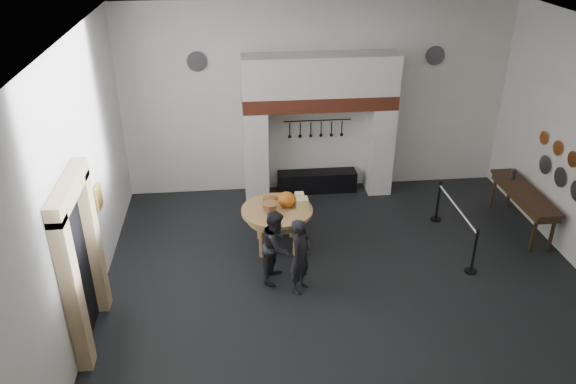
{
  "coord_description": "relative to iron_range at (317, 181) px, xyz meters",
  "views": [
    {
      "loc": [
        -1.99,
        -8.43,
        6.32
      ],
      "look_at": [
        -0.99,
        1.12,
        1.35
      ],
      "focal_mm": 35.0,
      "sensor_mm": 36.0,
      "label": 1
    }
  ],
  "objects": [
    {
      "name": "floor",
      "position": [
        0.0,
        -3.72,
        -0.25
      ],
      "size": [
        9.0,
        8.0,
        0.02
      ],
      "primitive_type": "cube",
      "color": "black",
      "rests_on": "ground"
    },
    {
      "name": "cheese_block_small",
      "position": [
        -0.71,
        -2.15,
        0.72
      ],
      "size": [
        0.18,
        0.18,
        0.2
      ],
      "primitive_type": "cube",
      "color": "#F6E493",
      "rests_on": "work_table"
    },
    {
      "name": "wicker_basket",
      "position": [
        -1.34,
        -2.55,
        0.73
      ],
      "size": [
        0.39,
        0.39,
        0.22
      ],
      "primitive_type": "cone",
      "rotation": [
        3.14,
        0.0,
        0.25
      ],
      "color": "#985F37",
      "rests_on": "work_table"
    },
    {
      "name": "pewter_plate_back_left",
      "position": [
        -2.7,
        0.24,
        2.95
      ],
      "size": [
        0.44,
        0.03,
        0.44
      ],
      "primitive_type": "cylinder",
      "rotation": [
        1.57,
        0.0,
        0.0
      ],
      "color": "#4C4C51",
      "rests_on": "wall_back"
    },
    {
      "name": "cheese_block_big",
      "position": [
        -0.69,
        -2.45,
        0.74
      ],
      "size": [
        0.22,
        0.22,
        0.24
      ],
      "primitive_type": "cube",
      "color": "#DED685",
      "rests_on": "work_table"
    },
    {
      "name": "copper_pan_d",
      "position": [
        4.46,
        -1.87,
        1.7
      ],
      "size": [
        0.03,
        0.28,
        0.28
      ],
      "primitive_type": "cylinder",
      "rotation": [
        0.0,
        1.57,
        0.0
      ],
      "color": "#C6662D",
      "rests_on": "wall_right"
    },
    {
      "name": "visitor_near",
      "position": [
        -0.89,
        -3.9,
        0.48
      ],
      "size": [
        0.59,
        0.63,
        1.45
      ],
      "primitive_type": "imported",
      "rotation": [
        0.0,
        0.0,
        0.96
      ],
      "color": "black",
      "rests_on": "floor"
    },
    {
      "name": "hearth_brick_band",
      "position": [
        0.0,
        -0.07,
        2.06
      ],
      "size": [
        3.5,
        0.72,
        0.32
      ],
      "primitive_type": "cube",
      "color": "#9E442B",
      "rests_on": "chimney_pier_left"
    },
    {
      "name": "chimney_pier_left",
      "position": [
        -1.48,
        -0.07,
        0.82
      ],
      "size": [
        0.55,
        0.7,
        2.15
      ],
      "primitive_type": "cube",
      "color": "silver",
      "rests_on": "floor"
    },
    {
      "name": "visitor_far",
      "position": [
        -1.29,
        -3.5,
        0.46
      ],
      "size": [
        0.76,
        0.85,
        1.43
      ],
      "primitive_type": "imported",
      "rotation": [
        0.0,
        0.0,
        1.18
      ],
      "color": "#222227",
      "rests_on": "floor"
    },
    {
      "name": "wall_back",
      "position": [
        0.0,
        0.28,
        2.0
      ],
      "size": [
        9.0,
        0.02,
        4.5
      ],
      "primitive_type": "cube",
      "color": "silver",
      "rests_on": "floor"
    },
    {
      "name": "wall_front",
      "position": [
        0.0,
        -7.72,
        2.0
      ],
      "size": [
        9.0,
        0.02,
        4.5
      ],
      "primitive_type": "cube",
      "color": "silver",
      "rests_on": "floor"
    },
    {
      "name": "copper_pan_b",
      "position": [
        4.46,
        -2.97,
        1.7
      ],
      "size": [
        0.03,
        0.32,
        0.32
      ],
      "primitive_type": "cylinder",
      "rotation": [
        0.0,
        1.57,
        0.0
      ],
      "color": "#C6662D",
      "rests_on": "wall_right"
    },
    {
      "name": "pewter_plate_right",
      "position": [
        4.46,
        -2.12,
        1.2
      ],
      "size": [
        0.03,
        0.4,
        0.4
      ],
      "primitive_type": "cylinder",
      "rotation": [
        0.0,
        1.57,
        0.0
      ],
      "color": "#4C4C51",
      "rests_on": "wall_right"
    },
    {
      "name": "copper_pan_c",
      "position": [
        4.46,
        -2.42,
        1.7
      ],
      "size": [
        0.03,
        0.3,
        0.3
      ],
      "primitive_type": "cylinder",
      "rotation": [
        0.0,
        1.57,
        0.0
      ],
      "color": "#C6662D",
      "rests_on": "wall_right"
    },
    {
      "name": "pewter_jug",
      "position": [
        4.1,
        -1.61,
        0.76
      ],
      "size": [
        0.12,
        0.12,
        0.22
      ],
      "primitive_type": "cylinder",
      "color": "#4F4F54",
      "rests_on": "side_table"
    },
    {
      "name": "ceiling",
      "position": [
        0.0,
        -3.72,
        4.25
      ],
      "size": [
        9.0,
        8.0,
        0.02
      ],
      "primitive_type": "cube",
      "color": "silver",
      "rests_on": "wall_back"
    },
    {
      "name": "chimney_pier_right",
      "position": [
        1.48,
        -0.07,
        0.82
      ],
      "size": [
        0.55,
        0.7,
        2.15
      ],
      "primitive_type": "cube",
      "color": "silver",
      "rests_on": "floor"
    },
    {
      "name": "pewter_plate_back_right",
      "position": [
        2.7,
        0.24,
        2.95
      ],
      "size": [
        0.44,
        0.03,
        0.44
      ],
      "primitive_type": "cylinder",
      "rotation": [
        1.57,
        0.0,
        0.0
      ],
      "color": "#4C4C51",
      "rests_on": "wall_back"
    },
    {
      "name": "pumpkin",
      "position": [
        -0.99,
        -2.3,
        0.78
      ],
      "size": [
        0.36,
        0.36,
        0.31
      ],
      "primitive_type": "ellipsoid",
      "color": "#C4541B",
      "rests_on": "work_table"
    },
    {
      "name": "utensil_rail",
      "position": [
        0.0,
        0.2,
        1.5
      ],
      "size": [
        1.6,
        0.02,
        0.02
      ],
      "primitive_type": "cylinder",
      "rotation": [
        0.0,
        1.57,
        0.0
      ],
      "color": "black",
      "rests_on": "wall_back"
    },
    {
      "name": "side_table",
      "position": [
        4.1,
        -2.21,
        0.62
      ],
      "size": [
        0.55,
        2.2,
        0.06
      ],
      "primitive_type": "cube",
      "color": "#362513",
      "rests_on": "floor"
    },
    {
      "name": "work_table",
      "position": [
        -1.19,
        -2.4,
        0.59
      ],
      "size": [
        1.73,
        1.73,
        0.07
      ],
      "primitive_type": "cylinder",
      "rotation": [
        0.0,
        0.0,
        0.25
      ],
      "color": "tan",
      "rests_on": "floor"
    },
    {
      "name": "door_jamb_near",
      "position": [
        -4.38,
        -5.42,
        1.05
      ],
      "size": [
        0.22,
        0.3,
        2.6
      ],
      "primitive_type": "cube",
      "color": "tan",
      "rests_on": "floor"
    },
    {
      "name": "barrier_rope",
      "position": [
        2.43,
        -2.7,
        0.6
      ],
      "size": [
        0.04,
        2.0,
        0.04
      ],
      "primitive_type": "cylinder",
      "rotation": [
        1.57,
        0.0,
        0.0
      ],
      "color": "white",
      "rests_on": "barrier_post_near"
    },
    {
      "name": "door_jamb_far",
      "position": [
        -4.38,
        -4.02,
        1.05
      ],
      "size": [
        0.22,
        0.3,
        2.6
      ],
      "primitive_type": "cube",
      "color": "tan",
      "rests_on": "floor"
    },
    {
      "name": "barrier_post_near",
      "position": [
        2.43,
        -3.7,
        0.2
      ],
      "size": [
        0.05,
        0.05,
        0.9
      ],
      "primitive_type": "cylinder",
      "color": "black",
      "rests_on": "floor"
    },
    {
      "name": "pewter_plate_mid",
      "position": [
        4.46,
        -2.72,
        1.2
      ],
      "size": [
        0.03,
        0.4,
        0.4
      ],
      "primitive_type": "cylinder",
      "rotation": [
        0.0,
        1.57,
        0.0
      ],
      "color": "#4C4C51",
      "rests_on": "wall_right"
    },
    {
      "name": "wall_left",
      "position": [
        -4.5,
        -3.72,
        2.0
      ],
      "size": [
        0.02,
        8.0,
        4.5
      ],
      "primitive_type": "cube",
      "color": "silver",
      "rests_on": "floor"
    },
    {
      "name": "chimney_hood",
      "position": [
        0.0,
        -0.07,
        2.67
      ],
      "size": [
        3.5,
        0.7,
        0.9
      ],
      "primitive_type": "cube",
      "color": "silver",
      "rests_on": "hearth_brick_band"
    },
    {
      "name": "door_lintel",
      "position": [
        -4.38,
        -4.72,
        2.4
      ],
      "size": [
        0.22,
        1.7,
        0.3
      ],
      "primitive_type": "cube",
      "color": "tan",
      "rests_on": "door_jamb_near"
    },
    {
      "name": "iron_range",
      "position": [
        0.0,
        0.0,
        0.0
      ],
      "size": [
        1.9,
        0.45,
        0.5
      ],
      "primitive_type": "cube",
      "color": "black",
      "rests_on": "floor"
    },
    {
      "name": "door_recess",
      "position": [
        -4.47,
        -4.72,
        1.0
      ],
      "size": [
        0.04,
        1.1,
        2.5
      ],
      "primitive_type": "cube",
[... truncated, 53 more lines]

